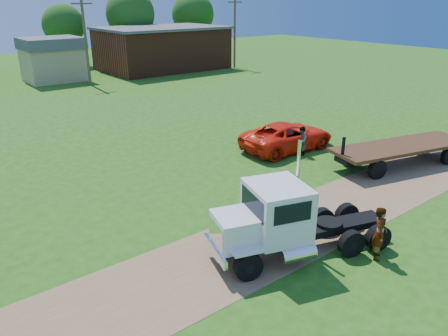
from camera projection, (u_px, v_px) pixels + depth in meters
ground at (289, 230)px, 17.72m from camera, size 140.00×140.00×0.00m
dirt_track at (289, 230)px, 17.72m from camera, size 120.00×4.20×0.01m
white_semi_tractor at (279, 221)px, 15.46m from camera, size 7.03×4.10×4.17m
orange_pickup at (287, 136)px, 26.81m from camera, size 6.24×3.08×1.70m
flatbed_trailer at (401, 149)px, 24.31m from camera, size 8.63×4.49×2.12m
spectator_a at (379, 233)px, 15.48m from camera, size 0.88×0.82×2.02m
spectator_b at (301, 141)px, 25.80m from camera, size 1.08×1.04×1.75m
brick_building at (162, 48)px, 56.35m from camera, size 15.40×10.40×5.30m
tan_shed at (53, 59)px, 48.36m from camera, size 6.20×5.40×4.70m
utility_poles at (86, 40)px, 45.03m from camera, size 42.20×0.28×9.00m
tree_row at (34, 19)px, 53.90m from camera, size 58.14×12.02×11.76m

